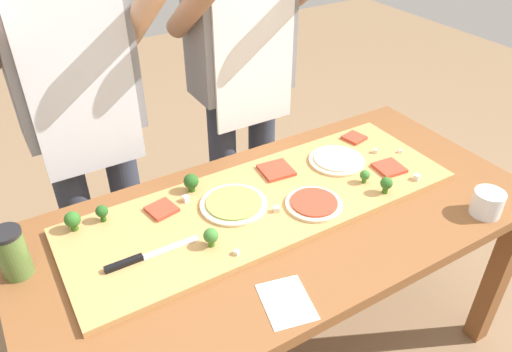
{
  "coord_description": "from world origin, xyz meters",
  "views": [
    {
      "loc": [
        -0.71,
        -1.01,
        1.75
      ],
      "look_at": [
        -0.04,
        0.11,
        0.85
      ],
      "focal_mm": 34.2,
      "sensor_mm": 36.0,
      "label": 1
    }
  ],
  "objects_px": {
    "pizza_slice_near_right": "(276,170)",
    "pizza_whole_tomato_red": "(314,203)",
    "cheese_crumble_e": "(237,252)",
    "sauce_jar": "(12,253)",
    "flour_cup": "(487,204)",
    "pizza_slice_far_left": "(354,138)",
    "cheese_crumble_d": "(375,151)",
    "pizza_slice_center": "(162,209)",
    "broccoli_floret_back_right": "(191,182)",
    "pizza_slice_far_right": "(389,167)",
    "broccoli_floret_front_right": "(365,175)",
    "cook_right": "(242,68)",
    "cheese_crumble_a": "(276,209)",
    "prep_table": "(282,237)",
    "pizza_whole_cheese_artichoke": "(337,160)",
    "cook_left": "(81,105)",
    "broccoli_floret_back_left": "(73,220)",
    "cheese_crumble_f": "(186,199)",
    "broccoli_floret_back_mid": "(386,184)",
    "chefs_knife": "(139,258)",
    "broccoli_floret_front_mid": "(211,236)",
    "pizza_whole_pesto_green": "(234,204)",
    "cheese_crumble_c": "(417,177)",
    "cheese_crumble_b": "(400,151)",
    "recipe_note": "(286,302)",
    "broccoli_floret_front_left": "(102,212)"
  },
  "relations": [
    {
      "from": "pizza_slice_near_right",
      "to": "pizza_whole_tomato_red",
      "type": "bearing_deg",
      "value": -90.43
    },
    {
      "from": "cheese_crumble_e",
      "to": "sauce_jar",
      "type": "bearing_deg",
      "value": 154.08
    },
    {
      "from": "sauce_jar",
      "to": "flour_cup",
      "type": "bearing_deg",
      "value": -20.39
    },
    {
      "from": "pizza_slice_far_left",
      "to": "cheese_crumble_d",
      "type": "xyz_separation_m",
      "value": [
        0.0,
        -0.12,
        0.0
      ]
    },
    {
      "from": "pizza_slice_center",
      "to": "broccoli_floret_back_right",
      "type": "bearing_deg",
      "value": 20.82
    },
    {
      "from": "pizza_slice_far_right",
      "to": "broccoli_floret_front_right",
      "type": "height_order",
      "value": "broccoli_floret_front_right"
    },
    {
      "from": "cook_right",
      "to": "cheese_crumble_a",
      "type": "bearing_deg",
      "value": -110.15
    },
    {
      "from": "pizza_slice_center",
      "to": "prep_table",
      "type": "bearing_deg",
      "value": -30.85
    },
    {
      "from": "broccoli_floret_front_right",
      "to": "broccoli_floret_back_right",
      "type": "distance_m",
      "value": 0.6
    },
    {
      "from": "pizza_slice_far_right",
      "to": "pizza_slice_far_left",
      "type": "xyz_separation_m",
      "value": [
        0.03,
        0.23,
        0.0
      ]
    },
    {
      "from": "broccoli_floret_back_right",
      "to": "pizza_slice_far_left",
      "type": "bearing_deg",
      "value": -1.46
    },
    {
      "from": "broccoli_floret_front_right",
      "to": "flour_cup",
      "type": "distance_m",
      "value": 0.4
    },
    {
      "from": "pizza_whole_cheese_artichoke",
      "to": "cheese_crumble_a",
      "type": "height_order",
      "value": "cheese_crumble_a"
    },
    {
      "from": "prep_table",
      "to": "pizza_whole_tomato_red",
      "type": "relative_size",
      "value": 9.04
    },
    {
      "from": "pizza_whole_tomato_red",
      "to": "broccoli_floret_front_right",
      "type": "distance_m",
      "value": 0.23
    },
    {
      "from": "cook_left",
      "to": "cook_right",
      "type": "bearing_deg",
      "value": 0.0
    },
    {
      "from": "pizza_whole_tomato_red",
      "to": "pizza_slice_far_right",
      "type": "xyz_separation_m",
      "value": [
        0.36,
        0.03,
        -0.0
      ]
    },
    {
      "from": "prep_table",
      "to": "broccoli_floret_back_left",
      "type": "xyz_separation_m",
      "value": [
        -0.6,
        0.25,
        0.15
      ]
    },
    {
      "from": "cheese_crumble_f",
      "to": "pizza_slice_far_left",
      "type": "bearing_deg",
      "value": 1.92
    },
    {
      "from": "broccoli_floret_back_mid",
      "to": "cook_right",
      "type": "height_order",
      "value": "cook_right"
    },
    {
      "from": "chefs_knife",
      "to": "broccoli_floret_front_right",
      "type": "bearing_deg",
      "value": -2.88
    },
    {
      "from": "pizza_slice_far_left",
      "to": "broccoli_floret_front_mid",
      "type": "distance_m",
      "value": 0.81
    },
    {
      "from": "pizza_whole_cheese_artichoke",
      "to": "cheese_crumble_f",
      "type": "height_order",
      "value": "cheese_crumble_f"
    },
    {
      "from": "pizza_whole_cheese_artichoke",
      "to": "cheese_crumble_a",
      "type": "distance_m",
      "value": 0.37
    },
    {
      "from": "pizza_whole_pesto_green",
      "to": "prep_table",
      "type": "bearing_deg",
      "value": -39.91
    },
    {
      "from": "prep_table",
      "to": "cheese_crumble_f",
      "type": "height_order",
      "value": "cheese_crumble_f"
    },
    {
      "from": "broccoli_floret_back_left",
      "to": "flour_cup",
      "type": "xyz_separation_m",
      "value": [
        1.17,
        -0.58,
        -0.02
      ]
    },
    {
      "from": "pizza_whole_tomato_red",
      "to": "broccoli_floret_back_right",
      "type": "bearing_deg",
      "value": 137.81
    },
    {
      "from": "cheese_crumble_c",
      "to": "sauce_jar",
      "type": "distance_m",
      "value": 1.3
    },
    {
      "from": "chefs_knife",
      "to": "cheese_crumble_b",
      "type": "height_order",
      "value": "chefs_knife"
    },
    {
      "from": "broccoli_floret_back_left",
      "to": "recipe_note",
      "type": "distance_m",
      "value": 0.69
    },
    {
      "from": "cheese_crumble_b",
      "to": "cheese_crumble_d",
      "type": "height_order",
      "value": "cheese_crumble_d"
    },
    {
      "from": "cheese_crumble_c",
      "to": "cheese_crumble_f",
      "type": "distance_m",
      "value": 0.81
    },
    {
      "from": "broccoli_floret_back_right",
      "to": "pizza_slice_near_right",
      "type": "bearing_deg",
      "value": -9.31
    },
    {
      "from": "pizza_whole_tomato_red",
      "to": "broccoli_floret_back_mid",
      "type": "height_order",
      "value": "broccoli_floret_back_mid"
    },
    {
      "from": "broccoli_floret_front_left",
      "to": "cook_left",
      "type": "height_order",
      "value": "cook_left"
    },
    {
      "from": "cheese_crumble_b",
      "to": "recipe_note",
      "type": "relative_size",
      "value": 0.08
    },
    {
      "from": "prep_table",
      "to": "pizza_whole_cheese_artichoke",
      "type": "distance_m",
      "value": 0.38
    },
    {
      "from": "pizza_slice_far_right",
      "to": "broccoli_floret_front_mid",
      "type": "bearing_deg",
      "value": -177.6
    },
    {
      "from": "chefs_knife",
      "to": "broccoli_floret_front_left",
      "type": "relative_size",
      "value": 4.89
    },
    {
      "from": "pizza_whole_cheese_artichoke",
      "to": "cheese_crumble_e",
      "type": "relative_size",
      "value": 14.47
    },
    {
      "from": "recipe_note",
      "to": "pizza_slice_far_right",
      "type": "bearing_deg",
      "value": 25.26
    },
    {
      "from": "pizza_whole_cheese_artichoke",
      "to": "pizza_whole_tomato_red",
      "type": "distance_m",
      "value": 0.28
    },
    {
      "from": "pizza_slice_far_left",
      "to": "broccoli_floret_front_right",
      "type": "height_order",
      "value": "broccoli_floret_front_right"
    },
    {
      "from": "pizza_whole_tomato_red",
      "to": "cheese_crumble_d",
      "type": "relative_size",
      "value": 12.47
    },
    {
      "from": "flour_cup",
      "to": "sauce_jar",
      "type": "distance_m",
      "value": 1.44
    },
    {
      "from": "cook_right",
      "to": "cheese_crumble_c",
      "type": "bearing_deg",
      "value": -66.98
    },
    {
      "from": "sauce_jar",
      "to": "recipe_note",
      "type": "bearing_deg",
      "value": -39.07
    },
    {
      "from": "broccoli_floret_front_mid",
      "to": "recipe_note",
      "type": "bearing_deg",
      "value": -73.92
    },
    {
      "from": "broccoli_floret_back_mid",
      "to": "pizza_whole_cheese_artichoke",
      "type": "bearing_deg",
      "value": 94.56
    }
  ]
}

